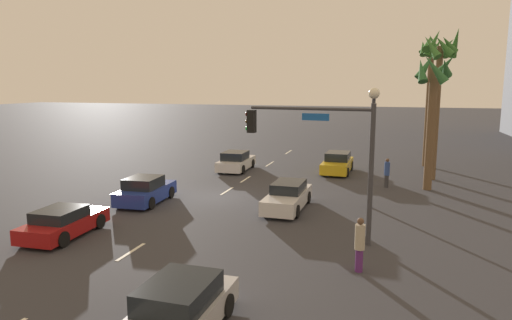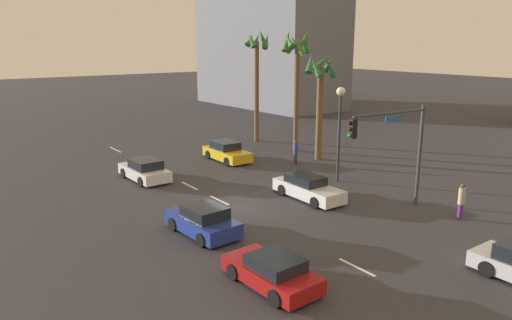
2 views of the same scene
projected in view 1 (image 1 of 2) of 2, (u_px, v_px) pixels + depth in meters
name	position (u px, v px, depth m)	size (l,w,h in m)	color
ground_plane	(218.00, 197.00, 25.80)	(220.00, 220.00, 0.00)	#333338
lane_stripe_0	(289.00, 152.00, 42.80)	(2.53, 0.14, 0.01)	silver
lane_stripe_1	(270.00, 164.00, 36.44)	(2.39, 0.14, 0.01)	silver
lane_stripe_2	(245.00, 179.00, 30.55)	(2.04, 0.14, 0.01)	silver
lane_stripe_3	(227.00, 191.00, 27.19)	(2.00, 0.14, 0.01)	silver
lane_stripe_4	(131.00, 252.00, 17.33)	(1.92, 0.14, 0.01)	silver
car_0	(236.00, 162.00, 33.70)	(4.34, 2.07, 1.41)	silver
car_1	(288.00, 197.00, 23.28)	(4.63, 1.81, 1.36)	silver
car_2	(176.00, 313.00, 11.44)	(4.52, 1.96, 1.37)	#B7B7BC
car_3	(63.00, 223.00, 19.08)	(4.06, 2.01, 1.23)	maroon
car_4	(145.00, 191.00, 24.46)	(4.07, 2.13, 1.43)	navy
car_5	(337.00, 163.00, 32.89)	(4.43, 2.00, 1.45)	gold
traffic_signal	(323.00, 147.00, 18.18)	(0.73, 5.34, 5.56)	#38383D
streetlamp	(373.00, 124.00, 22.99)	(0.56, 0.56, 6.11)	#2D2D33
pedestrian_0	(360.00, 243.00, 15.37)	(0.48, 0.48, 1.88)	#59266B
pedestrian_1	(387.00, 172.00, 28.06)	(0.47, 0.47, 1.80)	#333338
palm_tree_0	(439.00, 66.00, 29.38)	(2.68, 2.67, 9.88)	brown
palm_tree_1	(433.00, 95.00, 26.68)	(2.55, 2.50, 8.17)	brown
palm_tree_2	(431.00, 72.00, 34.31)	(2.35, 2.36, 9.93)	brown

